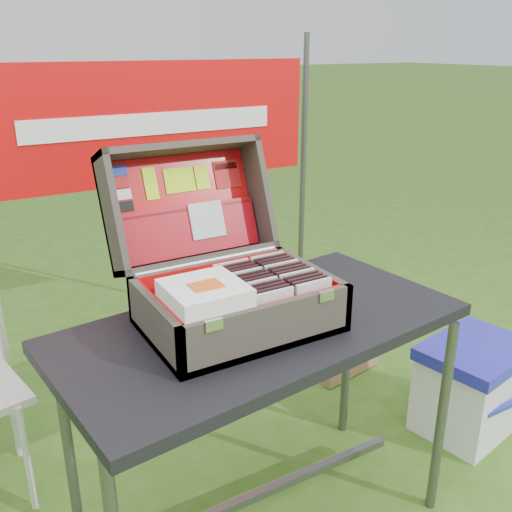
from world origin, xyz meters
TOP-DOWN VIEW (x-y plane):
  - ground at (0.00, 0.00)m, footprint 80.00×80.00m
  - table at (-0.11, -0.05)m, footprint 1.37×0.79m
  - table_top at (-0.11, -0.05)m, footprint 1.37×0.79m
  - table_leg_fr at (0.49, -0.32)m, footprint 0.04×0.04m
  - table_leg_bl at (-0.70, 0.21)m, footprint 0.04×0.04m
  - table_leg_br at (0.49, 0.21)m, footprint 0.04×0.04m
  - table_brace at (-0.11, -0.05)m, footprint 1.15×0.03m
  - suitcase at (-0.18, 0.02)m, footprint 0.57×0.57m
  - suitcase_base_bottom at (-0.18, -0.04)m, footprint 0.57×0.41m
  - suitcase_base_wall_front at (-0.18, -0.23)m, footprint 0.57×0.02m
  - suitcase_base_wall_back at (-0.18, 0.15)m, footprint 0.57×0.02m
  - suitcase_base_wall_left at (-0.46, -0.04)m, footprint 0.02×0.41m
  - suitcase_base_wall_right at (0.09, -0.04)m, footprint 0.02×0.41m
  - suitcase_liner_floor at (-0.18, -0.04)m, footprint 0.52×0.36m
  - suitcase_latch_left at (-0.37, -0.25)m, footprint 0.05×0.01m
  - suitcase_latch_right at (-0.00, -0.25)m, footprint 0.05×0.01m
  - suitcase_hinge at (-0.18, 0.16)m, footprint 0.51×0.02m
  - suitcase_lid_back at (-0.18, 0.36)m, footprint 0.57×0.17m
  - suitcase_lid_rim_far at (-0.18, 0.37)m, footprint 0.57×0.15m
  - suitcase_lid_rim_near at (-0.18, 0.23)m, footprint 0.57×0.15m
  - suitcase_lid_rim_left at (-0.46, 0.30)m, footprint 0.02×0.29m
  - suitcase_lid_rim_right at (0.09, 0.30)m, footprint 0.02×0.29m
  - suitcase_lid_liner at (-0.18, 0.35)m, footprint 0.52×0.13m
  - suitcase_liner_wall_front at (-0.18, -0.22)m, footprint 0.52×0.01m
  - suitcase_liner_wall_back at (-0.18, 0.13)m, footprint 0.52×0.01m
  - suitcase_liner_wall_left at (-0.44, -0.04)m, footprint 0.01×0.36m
  - suitcase_liner_wall_right at (0.08, -0.04)m, footprint 0.01×0.36m
  - suitcase_lid_pocket at (-0.18, 0.30)m, footprint 0.50×0.09m
  - suitcase_pocket_edge at (-0.18, 0.32)m, footprint 0.49×0.03m
  - suitcase_pocket_cd at (-0.12, 0.29)m, footprint 0.13×0.05m
  - lid_sticker_cc_a at (-0.39, 0.40)m, footprint 0.06×0.02m
  - lid_sticker_cc_b at (-0.39, 0.38)m, footprint 0.06×0.02m
  - lid_sticker_cc_c at (-0.39, 0.37)m, footprint 0.06×0.02m
  - lid_sticker_cc_d at (-0.39, 0.35)m, footprint 0.06×0.02m
  - lid_card_neon_tall at (-0.29, 0.38)m, footprint 0.05×0.04m
  - lid_card_neon_main at (-0.18, 0.38)m, footprint 0.11×0.03m
  - lid_card_neon_small at (-0.10, 0.38)m, footprint 0.05×0.03m
  - lid_sticker_band at (0.00, 0.38)m, footprint 0.10×0.04m
  - lid_sticker_band_bar at (0.00, 0.39)m, footprint 0.09×0.01m
  - cd_left_0 at (-0.15, -0.20)m, footprint 0.13×0.01m
  - cd_left_1 at (-0.15, -0.18)m, footprint 0.13×0.01m
  - cd_left_2 at (-0.15, -0.15)m, footprint 0.13×0.01m
  - cd_left_3 at (-0.15, -0.13)m, footprint 0.13×0.01m
  - cd_left_4 at (-0.15, -0.11)m, footprint 0.13×0.01m
  - cd_left_5 at (-0.15, -0.09)m, footprint 0.13×0.01m
  - cd_left_6 at (-0.15, -0.06)m, footprint 0.13×0.01m
  - cd_left_7 at (-0.15, -0.04)m, footprint 0.13×0.01m
  - cd_left_8 at (-0.15, -0.02)m, footprint 0.13×0.01m
  - cd_left_9 at (-0.15, 0.00)m, footprint 0.13×0.01m
  - cd_left_10 at (-0.15, 0.02)m, footprint 0.13×0.01m
  - cd_left_11 at (-0.15, 0.05)m, footprint 0.13×0.01m
  - cd_left_12 at (-0.15, 0.07)m, footprint 0.13×0.01m
  - cd_right_0 at (-0.01, -0.20)m, footprint 0.13×0.01m
  - cd_right_1 at (-0.01, -0.18)m, footprint 0.13×0.01m
  - cd_right_2 at (-0.01, -0.15)m, footprint 0.13×0.01m
  - cd_right_3 at (-0.01, -0.13)m, footprint 0.13×0.01m
  - cd_right_4 at (-0.01, -0.11)m, footprint 0.13×0.01m
  - cd_right_5 at (-0.01, -0.09)m, footprint 0.13×0.01m
  - cd_right_6 at (-0.01, -0.06)m, footprint 0.13×0.01m
  - cd_right_7 at (-0.01, -0.04)m, footprint 0.13×0.01m
  - cd_right_8 at (-0.01, -0.02)m, footprint 0.13×0.01m
  - cd_right_9 at (-0.01, 0.00)m, footprint 0.13×0.01m
  - cd_right_10 at (-0.01, 0.02)m, footprint 0.13×0.01m
  - cd_right_11 at (-0.01, 0.05)m, footprint 0.13×0.01m
  - cd_right_12 at (-0.01, 0.07)m, footprint 0.13×0.01m
  - songbook_0 at (-0.33, -0.12)m, footprint 0.21×0.21m
  - songbook_1 at (-0.33, -0.12)m, footprint 0.21×0.21m
  - songbook_2 at (-0.33, -0.12)m, footprint 0.21×0.21m
  - songbook_3 at (-0.33, -0.12)m, footprint 0.21×0.21m
  - songbook_4 at (-0.33, -0.12)m, footprint 0.21×0.21m
  - songbook_5 at (-0.33, -0.12)m, footprint 0.21×0.21m
  - songbook_6 at (-0.33, -0.12)m, footprint 0.21×0.21m
  - songbook_7 at (-0.33, -0.12)m, footprint 0.21×0.21m
  - songbook_8 at (-0.33, -0.12)m, footprint 0.21×0.21m
  - songbook_9 at (-0.33, -0.12)m, footprint 0.21×0.21m
  - songbook_graphic at (-0.33, -0.13)m, footprint 0.09×0.07m
  - cooler at (0.99, -0.05)m, footprint 0.53×0.44m
  - cooler_body at (0.99, -0.05)m, footprint 0.50×0.41m
  - cooler_lid at (0.99, -0.05)m, footprint 0.53×0.44m
  - cooler_handle at (0.99, -0.24)m, footprint 0.28×0.02m
  - chair_leg_fr at (-0.81, 0.43)m, footprint 0.02×0.02m
  - chair_leg_br at (-0.81, 0.77)m, footprint 0.02×0.02m
  - cardboard_box at (0.80, 0.58)m, footprint 0.39×0.19m
  - banner_post_right at (0.85, 1.10)m, footprint 0.03×0.03m
  - banner at (0.00, 1.09)m, footprint 1.60×0.02m
  - banner_text at (0.00, 1.08)m, footprint 1.20×0.00m

SIDE VIEW (x-z plane):
  - ground at x=0.00m, z-range 0.00..0.00m
  - table_brace at x=-0.11m, z-range 0.10..0.14m
  - cooler_body at x=0.99m, z-range 0.00..0.36m
  - cardboard_box at x=0.80m, z-range 0.00..0.40m
  - cooler at x=0.99m, z-range 0.00..0.41m
  - cooler_handle at x=0.99m, z-range 0.21..0.23m
  - chair_leg_fr at x=-0.81m, z-range 0.00..0.45m
  - chair_leg_br at x=-0.81m, z-range 0.00..0.45m
  - table_leg_fr at x=0.49m, z-range 0.00..0.77m
  - table_leg_bl at x=-0.70m, z-range 0.00..0.77m
  - table_leg_br at x=0.49m, z-range 0.00..0.77m
  - cooler_lid at x=0.99m, z-range 0.36..0.41m
  - table at x=-0.11m, z-range 0.00..0.81m
  - table_top at x=-0.11m, z-range 0.77..0.81m
  - suitcase_base_bottom at x=-0.18m, z-range 0.81..0.84m
  - suitcase_liner_floor at x=-0.18m, z-range 0.84..0.84m
  - banner_post_right at x=0.85m, z-range 0.00..1.70m
  - suitcase_base_wall_front at x=-0.18m, z-range 0.81..0.97m
  - suitcase_base_wall_back at x=-0.18m, z-range 0.81..0.97m
  - suitcase_base_wall_left at x=-0.46m, z-range 0.81..0.97m
  - suitcase_base_wall_right at x=0.09m, z-range 0.81..0.97m
  - suitcase_liner_wall_front at x=-0.18m, z-range 0.84..0.97m
  - suitcase_liner_wall_back at x=-0.18m, z-range 0.84..0.97m
  - suitcase_liner_wall_left at x=-0.44m, z-range 0.84..0.97m
  - suitcase_liner_wall_right at x=0.08m, z-range 0.84..0.97m
  - cd_left_0 at x=-0.15m, z-range 0.84..0.99m
  - cd_left_1 at x=-0.15m, z-range 0.84..0.99m
  - cd_left_2 at x=-0.15m, z-range 0.84..0.99m
  - cd_left_3 at x=-0.15m, z-range 0.84..0.99m
  - cd_left_4 at x=-0.15m, z-range 0.84..0.99m
  - cd_left_5 at x=-0.15m, z-range 0.84..0.99m
  - cd_left_6 at x=-0.15m, z-range 0.84..0.99m
  - cd_left_7 at x=-0.15m, z-range 0.84..0.99m
  - cd_left_8 at x=-0.15m, z-range 0.84..0.99m
  - cd_left_9 at x=-0.15m, z-range 0.84..0.99m
  - cd_left_10 at x=-0.15m, z-range 0.84..0.99m
  - cd_left_11 at x=-0.15m, z-range 0.84..0.99m
  - cd_left_12 at x=-0.15m, z-range 0.84..0.99m
  - cd_right_0 at x=-0.01m, z-range 0.84..0.99m
  - cd_right_1 at x=-0.01m, z-range 0.84..0.99m
  - cd_right_2 at x=-0.01m, z-range 0.84..0.99m
  - cd_right_3 at x=-0.01m, z-range 0.84..0.99m
  - cd_right_4 at x=-0.01m, z-range 0.84..0.99m
  - cd_right_5 at x=-0.01m, z-range 0.84..0.99m
  - cd_right_6 at x=-0.01m, z-range 0.84..0.99m
  - cd_right_7 at x=-0.01m, z-range 0.84..0.99m
  - cd_right_8 at x=-0.01m, z-range 0.84..0.99m
  - cd_right_9 at x=-0.01m, z-range 0.84..0.99m
  - cd_right_10 at x=-0.01m, z-range 0.84..0.99m
  - cd_right_11 at x=-0.01m, z-range 0.84..0.99m
  - cd_right_12 at x=-0.01m, z-range 0.84..0.99m
  - suitcase_lid_rim_near at x=-0.18m, z-range 0.91..0.99m
  - suitcase_latch_left at x=-0.37m, z-range 0.94..0.97m
  - suitcase_latch_right at x=0.00m, z-range 0.94..0.97m
  - suitcase_hinge at x=-0.18m, z-range 0.96..0.97m
  - songbook_0 at x=-0.33m, z-range 0.97..0.97m
  - songbook_1 at x=-0.33m, z-range 0.97..0.98m
  - songbook_2 at x=-0.33m, z-range 0.98..0.98m
  - songbook_3 at x=-0.33m, z-range 0.98..0.99m
  - songbook_4 at x=-0.33m, z-range 0.99..0.99m
  - songbook_5 at x=-0.33m, z-range 0.99..1.00m
  - songbook_6 at x=-0.33m, z-range 1.00..1.00m
  - songbook_7 at x=-0.33m, z-range 1.00..1.01m
  - songbook_8 at x=-0.33m, z-range 1.01..1.01m
  - songbook_9 at x=-0.33m, z-range 1.01..1.02m
  - songbook_graphic at x=-0.33m, z-range 1.02..1.02m
  - suitcase_lid_pocket at x=-0.18m, z-range 0.95..1.11m
  - suitcase_pocket_cd at x=-0.12m, z-range 1.00..1.12m
  - suitcase at x=-0.18m, z-range 0.81..1.32m
  - suitcase_lid_back at x=-0.18m, z-range 0.91..1.30m
  - suitcase_pocket_edge at x=-0.18m, z-range 1.09..1.12m
  - suitcase_lid_liner at x=-0.18m, z-range 0.94..1.28m
  - suitcase_lid_rim_left at x=-0.46m, z-range 0.91..1.34m
  - suitcase_lid_rim_right at x=0.09m, z-range 0.91..1.34m
  - lid_sticker_cc_d at x=-0.39m, z-range 1.12..1.15m
  - lid_sticker_cc_c at x=-0.39m, z-range 1.16..1.19m
  - lid_card_neon_tall at x=-0.29m, z-range 1.14..1.25m
  - lid_card_neon_main at x=-0.18m, z-range 1.16..1.24m
  - lid_card_neon_small at x=-0.10m, z-range 1.16..1.24m
  - lid_sticker_band at x=0.00m, z-range 1.15..1.24m
  - lid_sticker_cc_b at x=-0.39m, z-range 1.19..1.23m
  - lid_sticker_band_bar at x=0.00m, z-range 1.21..1.24m
  - lid_sticker_cc_a at x=-0.39m, z-range 1.23..1.26m
  - banner at x=0.00m, z-range 1.02..1.58m
  - banner_text at x=0.00m, z-range 1.25..1.35m
  - suitcase_lid_rim_far at x=-0.18m, z-range 1.27..1.34m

